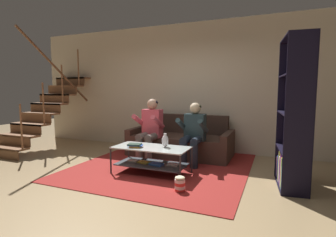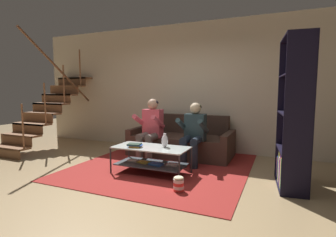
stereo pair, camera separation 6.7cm
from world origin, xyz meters
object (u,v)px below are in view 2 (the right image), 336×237
(person_seated_right, at_px, (193,131))
(bookshelf, at_px, (295,136))
(person_seated_left, at_px, (150,127))
(book_stack, at_px, (135,145))
(popcorn_tub, at_px, (179,184))
(couch, at_px, (182,142))
(vase, at_px, (165,141))
(coffee_table, at_px, (151,156))

(person_seated_right, xyz_separation_m, bookshelf, (1.67, -0.53, 0.10))
(person_seated_left, relative_size, book_stack, 4.63)
(book_stack, distance_m, popcorn_tub, 1.11)
(couch, height_order, vase, couch)
(coffee_table, bearing_deg, person_seated_right, 59.75)
(bookshelf, bearing_deg, person_seated_left, 168.34)
(person_seated_left, height_order, bookshelf, bookshelf)
(couch, height_order, person_seated_right, person_seated_right)
(vase, bearing_deg, popcorn_tub, -52.43)
(person_seated_right, height_order, coffee_table, person_seated_right)
(couch, height_order, person_seated_left, person_seated_left)
(couch, height_order, popcorn_tub, couch)
(person_seated_left, distance_m, popcorn_tub, 1.87)
(coffee_table, bearing_deg, book_stack, -152.61)
(coffee_table, distance_m, bookshelf, 2.21)
(couch, relative_size, person_seated_right, 1.86)
(vase, distance_m, bookshelf, 1.95)
(coffee_table, xyz_separation_m, popcorn_tub, (0.71, -0.57, -0.18))
(popcorn_tub, bearing_deg, couch, 109.44)
(person_seated_left, xyz_separation_m, coffee_table, (0.43, -0.81, -0.37))
(vase, xyz_separation_m, bookshelf, (1.93, 0.20, 0.18))
(vase, bearing_deg, coffee_table, -158.11)
(coffee_table, height_order, popcorn_tub, coffee_table)
(coffee_table, height_order, book_stack, book_stack)
(vase, distance_m, book_stack, 0.50)
(person_seated_right, bearing_deg, popcorn_tub, -80.13)
(person_seated_left, bearing_deg, couch, 51.91)
(person_seated_right, height_order, bookshelf, bookshelf)
(couch, relative_size, vase, 9.38)
(bookshelf, bearing_deg, popcorn_tub, -149.51)
(person_seated_right, bearing_deg, couch, 127.82)
(person_seated_left, distance_m, book_stack, 0.97)
(book_stack, xyz_separation_m, bookshelf, (2.38, 0.40, 0.25))
(couch, distance_m, bookshelf, 2.44)
(couch, distance_m, person_seated_left, 0.82)
(coffee_table, relative_size, book_stack, 4.78)
(person_seated_left, distance_m, coffee_table, 0.99)
(vase, xyz_separation_m, popcorn_tub, (0.50, -0.65, -0.45))
(vase, bearing_deg, person_seated_left, 131.32)
(person_seated_left, distance_m, vase, 0.97)
(vase, height_order, book_stack, vase)
(book_stack, relative_size, popcorn_tub, 1.20)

